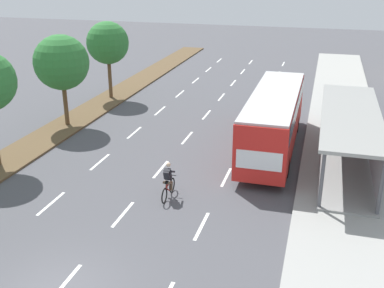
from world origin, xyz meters
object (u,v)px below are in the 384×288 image
(bus, at_px, (274,116))
(cyclist, at_px, (168,182))
(median_tree_fourth, at_px, (108,43))
(median_tree_third, at_px, (61,63))
(bus_shelter, at_px, (354,134))

(bus, relative_size, cyclist, 6.20)
(cyclist, distance_m, median_tree_fourth, 17.89)
(bus, xyz_separation_m, median_tree_third, (-13.50, 0.54, 2.14))
(bus_shelter, xyz_separation_m, bus, (-4.28, 1.41, 0.20))
(bus_shelter, xyz_separation_m, cyclist, (-8.14, -5.80, -1.08))
(bus_shelter, bearing_deg, median_tree_fourth, 153.75)
(cyclist, xyz_separation_m, median_tree_fourth, (-9.71, 14.60, 3.58))
(cyclist, distance_m, median_tree_third, 12.82)
(cyclist, height_order, median_tree_third, median_tree_third)
(bus, bearing_deg, median_tree_fourth, 151.40)
(median_tree_third, bearing_deg, bus_shelter, -6.24)
(bus_shelter, height_order, median_tree_fourth, median_tree_fourth)
(bus_shelter, relative_size, median_tree_third, 1.94)
(bus_shelter, xyz_separation_m, median_tree_fourth, (-17.85, 8.80, 2.51))
(median_tree_fourth, bearing_deg, bus_shelter, -26.25)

